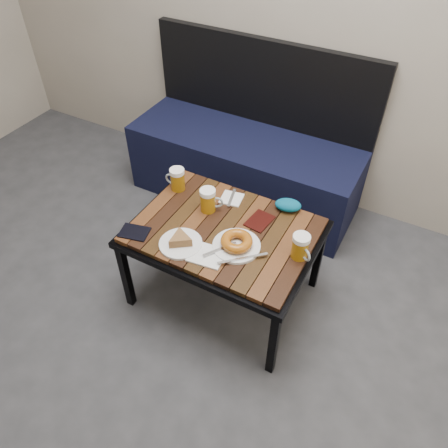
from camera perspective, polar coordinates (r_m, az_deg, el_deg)
The scene contains 13 objects.
ground at distance 2.08m, azimuth -21.29°, elevation -24.85°, with size 4.00×4.00×0.00m, color #2D2D30.
bench at distance 2.74m, azimuth 2.88°, elevation 8.26°, with size 1.40×0.50×0.95m.
cafe_table at distance 2.01m, azimuth 0.00°, elevation -1.50°, with size 0.84×0.62×0.47m.
beer_mug_left at distance 2.17m, azimuth -6.14°, elevation 5.84°, with size 0.11×0.07×0.12m.
beer_mug_centre at distance 2.04m, azimuth -2.05°, elevation 3.13°, with size 0.11×0.09×0.12m.
beer_mug_right at distance 1.84m, azimuth 9.98°, elevation -2.94°, with size 0.11×0.10×0.12m.
plate_pie at distance 1.90m, azimuth -5.71°, elevation -2.26°, with size 0.19×0.19×0.05m.
plate_bagel at distance 1.88m, azimuth 1.64°, elevation -2.53°, with size 0.25×0.24×0.06m.
napkin_left at distance 2.13m, azimuth 1.00°, elevation 3.36°, with size 0.12×0.14×0.01m.
napkin_right at distance 1.86m, azimuth -2.23°, elevation -4.10°, with size 0.16×0.14×0.01m.
passport_navy at distance 2.00m, azimuth -11.62°, elevation -1.06°, with size 0.09×0.13×0.01m, color black.
passport_burgundy at distance 2.02m, azimuth 4.65°, elevation 0.41°, with size 0.10×0.13×0.01m, color black.
knit_pouch at distance 2.08m, azimuth 8.37°, elevation 2.47°, with size 0.12×0.08×0.05m, color navy.
Camera 1 is at (0.93, -0.27, 1.84)m, focal length 35.00 mm.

